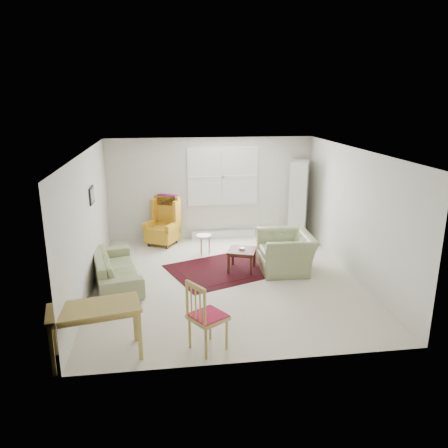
{
  "coord_description": "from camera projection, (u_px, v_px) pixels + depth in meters",
  "views": [
    {
      "loc": [
        -1.1,
        -7.76,
        3.41
      ],
      "look_at": [
        0.0,
        0.3,
        1.05
      ],
      "focal_mm": 35.0,
      "sensor_mm": 36.0,
      "label": 1
    }
  ],
  "objects": [
    {
      "name": "rug",
      "position": [
        233.0,
        267.0,
        9.09
      ],
      "size": [
        2.97,
        2.45,
        0.03
      ],
      "primitive_type": null,
      "rotation": [
        0.0,
        0.0,
        0.36
      ],
      "color": "black",
      "rests_on": "ground"
    },
    {
      "name": "room",
      "position": [
        226.0,
        215.0,
        8.33
      ],
      "size": [
        5.04,
        5.54,
        2.51
      ],
      "color": "beige",
      "rests_on": "ground"
    },
    {
      "name": "sofa",
      "position": [
        115.0,
        263.0,
        8.29
      ],
      "size": [
        1.17,
        2.08,
        0.79
      ],
      "primitive_type": "imported",
      "rotation": [
        0.0,
        0.0,
        1.79
      ],
      "color": "#899362",
      "rests_on": "ground"
    },
    {
      "name": "stool",
      "position": [
        204.0,
        245.0,
        9.82
      ],
      "size": [
        0.35,
        0.35,
        0.46
      ],
      "primitive_type": null,
      "rotation": [
        0.0,
        0.0,
        -0.03
      ],
      "color": "white",
      "rests_on": "ground"
    },
    {
      "name": "wingback_chair",
      "position": [
        162.0,
        221.0,
        10.38
      ],
      "size": [
        0.93,
        0.95,
        1.17
      ],
      "primitive_type": null,
      "rotation": [
        0.0,
        0.0,
        -0.51
      ],
      "color": "gold",
      "rests_on": "ground"
    },
    {
      "name": "armchair",
      "position": [
        286.0,
        248.0,
        8.88
      ],
      "size": [
        1.07,
        1.21,
        0.92
      ],
      "primitive_type": "imported",
      "rotation": [
        0.0,
        0.0,
        -1.61
      ],
      "color": "#899362",
      "rests_on": "ground"
    },
    {
      "name": "desk",
      "position": [
        96.0,
        332.0,
        5.87
      ],
      "size": [
        1.29,
        0.82,
        0.76
      ],
      "primitive_type": null,
      "rotation": [
        0.0,
        0.0,
        0.19
      ],
      "color": "#AD9345",
      "rests_on": "ground"
    },
    {
      "name": "desk_chair",
      "position": [
        208.0,
        315.0,
        6.02
      ],
      "size": [
        0.63,
        0.63,
        1.04
      ],
      "primitive_type": null,
      "rotation": [
        0.0,
        0.0,
        2.14
      ],
      "color": "#AD9345",
      "rests_on": "ground"
    },
    {
      "name": "coffee_table",
      "position": [
        242.0,
        260.0,
        8.92
      ],
      "size": [
        0.7,
        0.7,
        0.45
      ],
      "primitive_type": null,
      "rotation": [
        0.0,
        0.0,
        -0.35
      ],
      "color": "#421D14",
      "rests_on": "ground"
    },
    {
      "name": "cabinet",
      "position": [
        299.0,
        201.0,
        10.62
      ],
      "size": [
        0.67,
        0.88,
        1.96
      ],
      "primitive_type": null,
      "rotation": [
        0.0,
        0.0,
        -0.38
      ],
      "color": "silver",
      "rests_on": "ground"
    }
  ]
}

